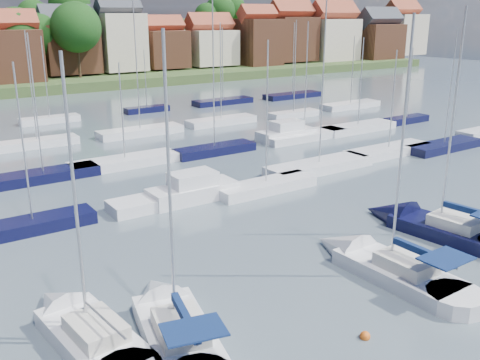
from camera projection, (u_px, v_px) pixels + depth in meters
ground at (148, 142)px, 59.97m from camera, size 260.00×260.00×0.00m
sailboat_left at (172, 324)px, 24.16m from camera, size 5.12×10.93×14.42m
sailboat_centre at (379, 265)px, 29.80m from camera, size 3.15×11.10×15.03m
sailboat_navy at (428, 226)px, 35.27m from camera, size 4.36×11.42×15.44m
sailboat_far at (82, 330)px, 23.73m from camera, size 3.76×10.43×13.58m
buoy_c at (365, 338)px, 23.71m from camera, size 0.47×0.47×0.47m
buoy_e at (423, 219)px, 37.54m from camera, size 0.49×0.49×0.49m
marina_field at (183, 144)px, 57.01m from camera, size 79.62×41.41×15.93m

